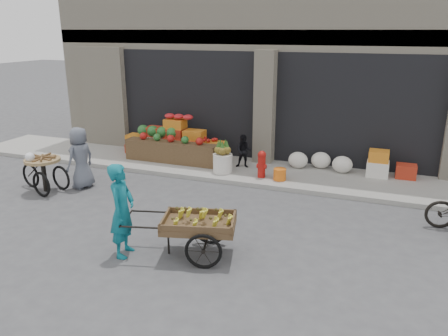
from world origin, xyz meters
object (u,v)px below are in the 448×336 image
at_px(fire_hydrant, 262,163).
at_px(banana_cart, 196,221).
at_px(orange_bucket, 280,174).
at_px(vendor_grey, 81,158).
at_px(seated_person, 244,151).
at_px(pineapple_bin, 223,163).
at_px(tricycle_cart, 43,169).
at_px(vendor_woman, 122,210).

height_order(fire_hydrant, banana_cart, banana_cart).
bearing_deg(fire_hydrant, orange_bucket, -5.71).
bearing_deg(banana_cart, vendor_grey, 137.37).
height_order(seated_person, banana_cart, seated_person).
bearing_deg(vendor_grey, seated_person, 139.76).
distance_m(pineapple_bin, vendor_grey, 3.65).
distance_m(banana_cart, vendor_grey, 4.64).
xyz_separation_m(pineapple_bin, tricycle_cart, (-3.67, -2.61, 0.20)).
distance_m(tricycle_cart, vendor_grey, 0.91).
bearing_deg(tricycle_cart, vendor_grey, 50.68).
bearing_deg(banana_cart, tricycle_cart, 146.63).
relative_size(fire_hydrant, seated_person, 0.76).
xyz_separation_m(seated_person, tricycle_cart, (-4.07, -3.21, -0.02)).
bearing_deg(seated_person, banana_cart, -91.58).
xyz_separation_m(seated_person, banana_cart, (0.71, -4.82, 0.06)).
height_order(fire_hydrant, seated_person, seated_person).
bearing_deg(orange_bucket, tricycle_cart, -154.53).
bearing_deg(seated_person, tricycle_cart, -151.74).
bearing_deg(banana_cart, fire_hydrant, 75.43).
relative_size(orange_bucket, tricycle_cart, 0.22).
relative_size(fire_hydrant, tricycle_cart, 0.49).
bearing_deg(seated_person, fire_hydrant, -52.88).
xyz_separation_m(pineapple_bin, fire_hydrant, (1.10, -0.05, 0.13)).
xyz_separation_m(orange_bucket, tricycle_cart, (-5.27, -2.51, 0.30)).
distance_m(orange_bucket, seated_person, 1.42).
xyz_separation_m(vendor_woman, tricycle_cart, (-3.58, 2.03, -0.27)).
relative_size(pineapple_bin, orange_bucket, 1.62).
distance_m(fire_hydrant, vendor_woman, 4.75).
distance_m(pineapple_bin, vendor_woman, 4.66).
bearing_deg(tricycle_cart, banana_cart, -7.09).
height_order(tricycle_cart, vendor_grey, vendor_grey).
xyz_separation_m(orange_bucket, seated_person, (-1.20, 0.70, 0.31)).
relative_size(seated_person, vendor_grey, 0.60).
bearing_deg(seated_person, pineapple_bin, -133.69).
height_order(fire_hydrant, tricycle_cart, tricycle_cart).
xyz_separation_m(seated_person, vendor_grey, (-3.39, -2.65, 0.19)).
height_order(orange_bucket, seated_person, seated_person).
bearing_deg(orange_bucket, banana_cart, -96.72).
height_order(seated_person, tricycle_cart, seated_person).
height_order(fire_hydrant, vendor_grey, vendor_grey).
relative_size(banana_cart, vendor_grey, 1.47).
height_order(vendor_woman, tricycle_cart, vendor_woman).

